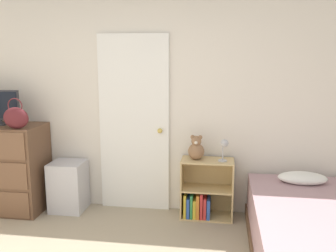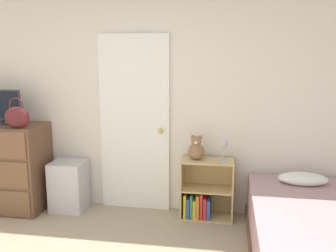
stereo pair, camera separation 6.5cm
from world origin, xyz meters
name	(u,v)px [view 1 (the left image)]	position (x,y,z in m)	size (l,w,h in m)	color
wall_back	(150,101)	(0.00, 2.18, 1.27)	(10.00, 0.06, 2.55)	silver
door_closed	(134,124)	(-0.18, 2.13, 1.01)	(0.81, 0.09, 2.02)	white
dresser	(7,168)	(-1.64, 1.86, 0.50)	(0.86, 0.54, 1.01)	brown
handbag	(16,118)	(-1.37, 1.69, 1.13)	(0.29, 0.11, 0.33)	#591E23
storage_bin	(68,186)	(-0.94, 1.95, 0.29)	(0.38, 0.36, 0.58)	silver
bookshelf	(203,195)	(0.62, 1.98, 0.25)	(0.57, 0.30, 0.66)	tan
teddy_bear	(196,149)	(0.54, 1.98, 0.78)	(0.18, 0.18, 0.27)	#8C6647
desk_lamp	(224,146)	(0.84, 1.94, 0.83)	(0.11, 0.10, 0.25)	#B2B2B7
bed	(316,236)	(1.65, 1.19, 0.25)	(1.10, 1.92, 0.60)	brown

